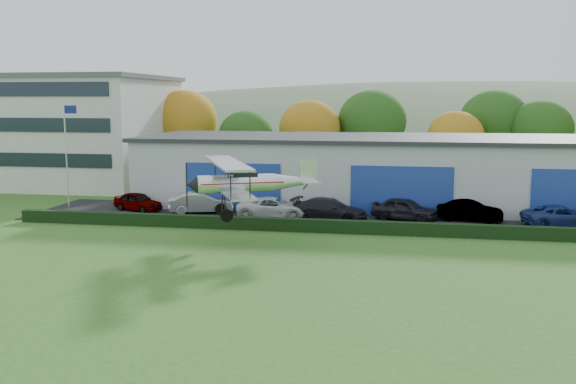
% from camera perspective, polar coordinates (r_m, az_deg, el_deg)
% --- Properties ---
extents(ground, '(300.00, 300.00, 0.00)m').
position_cam_1_polar(ground, '(23.76, -2.35, -11.67)').
color(ground, '#33621F').
rests_on(ground, ground).
extents(apron, '(48.00, 9.00, 0.05)m').
position_cam_1_polar(apron, '(43.59, 7.52, -2.44)').
color(apron, black).
rests_on(apron, ground).
extents(hedge, '(46.00, 0.60, 0.80)m').
position_cam_1_polar(hedge, '(38.81, 7.19, -3.20)').
color(hedge, black).
rests_on(hedge, ground).
extents(hangar, '(40.60, 12.60, 5.30)m').
position_cam_1_polar(hangar, '(50.07, 10.24, 1.94)').
color(hangar, '#B2B7BC').
rests_on(hangar, ground).
extents(office_block, '(20.60, 15.60, 10.40)m').
position_cam_1_polar(office_block, '(65.68, -19.99, 5.31)').
color(office_block, silver).
rests_on(office_block, ground).
extents(flagpole, '(1.05, 0.10, 8.00)m').
position_cam_1_polar(flagpole, '(50.41, -19.34, 4.08)').
color(flagpole, silver).
rests_on(flagpole, ground).
extents(tree_belt, '(75.70, 13.22, 10.12)m').
position_cam_1_polar(tree_belt, '(62.59, 6.49, 5.99)').
color(tree_belt, '#3D2614').
rests_on(tree_belt, ground).
extents(distant_hills, '(430.00, 196.00, 56.00)m').
position_cam_1_polar(distant_hills, '(163.43, 6.81, 0.85)').
color(distant_hills, '#4C6642').
rests_on(distant_hills, ground).
extents(car_0, '(4.25, 3.03, 1.34)m').
position_cam_1_polar(car_0, '(47.57, -13.42, -0.84)').
color(car_0, gray).
rests_on(car_0, apron).
extents(car_1, '(4.85, 2.87, 1.51)m').
position_cam_1_polar(car_1, '(45.62, -7.86, -0.97)').
color(car_1, silver).
rests_on(car_1, apron).
extents(car_2, '(5.19, 2.62, 1.41)m').
position_cam_1_polar(car_2, '(43.45, -1.28, -1.42)').
color(car_2, silver).
rests_on(car_2, apron).
extents(car_3, '(5.42, 3.02, 1.48)m').
position_cam_1_polar(car_3, '(42.62, 3.79, -1.58)').
color(car_3, black).
rests_on(car_3, apron).
extents(car_4, '(4.77, 3.09, 1.51)m').
position_cam_1_polar(car_4, '(43.34, 10.52, -1.52)').
color(car_4, black).
rests_on(car_4, apron).
extents(car_5, '(4.48, 2.18, 1.41)m').
position_cam_1_polar(car_5, '(43.95, 16.12, -1.64)').
color(car_5, gray).
rests_on(car_5, apron).
extents(car_6, '(5.30, 3.34, 1.36)m').
position_cam_1_polar(car_6, '(44.05, 23.52, -2.02)').
color(car_6, navy).
rests_on(car_6, apron).
extents(biplane, '(7.61, 8.28, 3.18)m').
position_cam_1_polar(biplane, '(35.24, -3.76, 0.98)').
color(biplane, silver).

